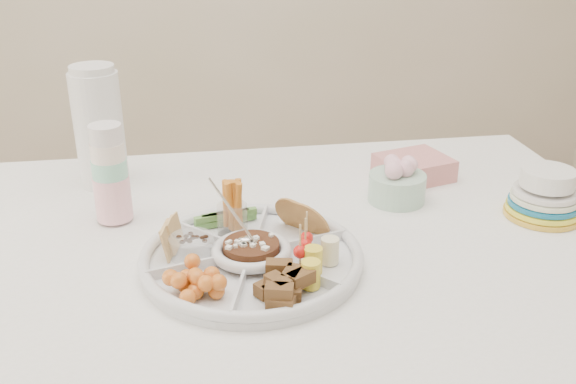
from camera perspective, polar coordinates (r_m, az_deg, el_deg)
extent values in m
cylinder|color=silver|center=(1.11, -3.27, -5.57)|extent=(0.46, 0.46, 0.04)
cylinder|color=#402816|center=(1.11, -3.27, -5.23)|extent=(0.12, 0.12, 0.04)
cylinder|color=#B5C9A6|center=(1.28, -15.51, 1.45)|extent=(0.09, 0.09, 0.19)
cylinder|color=white|center=(1.46, -16.47, 5.69)|extent=(0.12, 0.12, 0.27)
cylinder|color=#AEE7CE|center=(1.36, 9.69, 0.96)|extent=(0.13, 0.13, 0.09)
cube|color=#D58281|center=(1.50, 11.11, 2.15)|extent=(0.18, 0.17, 0.05)
cylinder|color=gold|center=(1.37, 21.87, -0.19)|extent=(0.19, 0.19, 0.10)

